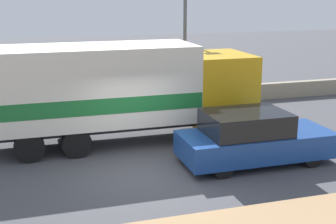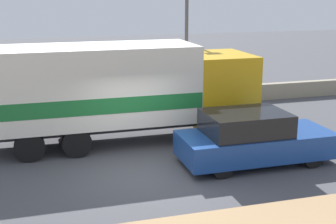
% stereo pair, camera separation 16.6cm
% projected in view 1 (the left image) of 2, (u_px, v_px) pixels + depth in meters
% --- Properties ---
extents(ground_plane, '(80.00, 80.00, 0.00)m').
position_uv_depth(ground_plane, '(148.00, 175.00, 12.89)').
color(ground_plane, '#47474C').
extents(stone_wall_backdrop, '(60.00, 0.35, 0.73)m').
position_uv_depth(stone_wall_backdrop, '(103.00, 102.00, 19.59)').
color(stone_wall_backdrop, gray).
rests_on(stone_wall_backdrop, ground_plane).
extents(street_lamp, '(0.56, 0.28, 5.98)m').
position_uv_depth(street_lamp, '(185.00, 26.00, 18.89)').
color(street_lamp, '#4C4C51').
rests_on(street_lamp, ground_plane).
extents(box_truck, '(8.99, 2.51, 3.24)m').
position_uv_depth(box_truck, '(114.00, 89.00, 15.17)').
color(box_truck, gold).
rests_on(box_truck, ground_plane).
extents(car_hatchback, '(4.49, 1.87, 1.57)m').
position_uv_depth(car_hatchback, '(253.00, 138.00, 13.60)').
color(car_hatchback, navy).
rests_on(car_hatchback, ground_plane).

